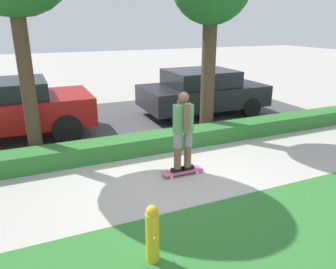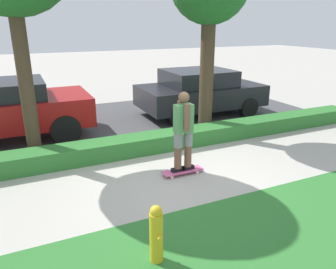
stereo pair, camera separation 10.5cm
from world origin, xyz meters
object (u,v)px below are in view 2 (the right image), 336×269
at_px(skater_person, 183,130).
at_px(parked_car_middle, 200,91).
at_px(skateboard, 183,171).
at_px(fire_hydrant, 156,234).
at_px(parked_car_front, 6,109).

distance_m(skater_person, parked_car_middle, 4.54).
relative_size(skateboard, fire_hydrant, 1.04).
relative_size(skateboard, parked_car_middle, 0.21).
xyz_separation_m(skateboard, fire_hydrant, (-1.42, -2.07, 0.33)).
relative_size(skater_person, fire_hydrant, 1.99).
distance_m(skateboard, fire_hydrant, 2.53).
bearing_deg(skateboard, fire_hydrant, -124.54).
relative_size(skateboard, parked_car_front, 0.20).
distance_m(parked_car_front, fire_hydrant, 5.94).
distance_m(parked_car_front, parked_car_middle, 5.59).
bearing_deg(fire_hydrant, skater_person, 55.46).
bearing_deg(fire_hydrant, parked_car_middle, 55.85).
xyz_separation_m(skater_person, parked_car_front, (-3.06, 3.63, -0.10)).
relative_size(skater_person, parked_car_middle, 0.40).
height_order(skater_person, parked_car_middle, skater_person).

